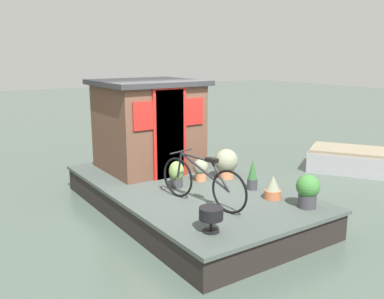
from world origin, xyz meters
name	(u,v)px	position (x,y,z in m)	size (l,w,h in m)	color
ground_plane	(186,210)	(0.00, 0.00, 0.00)	(60.00, 60.00, 0.00)	#47564C
houseboat_deck	(186,197)	(0.00, 0.00, 0.25)	(5.05, 2.80, 0.50)	#424C47
houseboat_cabin	(148,124)	(1.41, 0.00, 1.43)	(1.91, 2.00, 1.84)	brown
bicycle	(202,182)	(-1.01, 0.35, 0.88)	(1.73, 0.55, 0.81)	black
potted_plant_sage	(226,163)	(-0.07, -0.88, 0.81)	(0.46, 0.46, 0.57)	#C6754C
potted_plant_mint	(273,188)	(-1.44, -0.77, 0.69)	(0.28, 0.28, 0.39)	#B2603D
potted_plant_ivy	(252,175)	(-0.88, -0.83, 0.76)	(0.18, 0.18, 0.55)	#38383D
potted_plant_thyme	(176,174)	(-0.02, 0.22, 0.75)	(0.27, 0.27, 0.48)	#38383D
potted_plant_lavender	(308,190)	(-2.04, -0.92, 0.79)	(0.37, 0.37, 0.53)	#38383D
potted_plant_basil	(201,169)	(0.05, -0.37, 0.73)	(0.29, 0.29, 0.43)	#C6754C
charcoal_grill	(211,215)	(-1.95, 0.87, 0.75)	(0.33, 0.33, 0.35)	black
dinghy_boat	(372,162)	(-0.43, -5.14, 0.28)	(3.12, 2.58, 0.57)	#99999E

